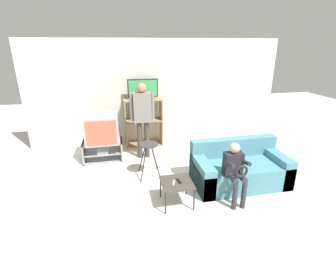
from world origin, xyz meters
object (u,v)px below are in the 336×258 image
Objects in this scene: remote_control_white at (174,183)px; remote_control_black at (179,181)px; tv_stand at (103,151)px; television_flat at (143,89)px; snack_table at (177,184)px; television_main at (102,128)px; couch at (239,169)px; person_seated_child at (235,168)px; person_standing_adult at (142,114)px; folding_stool at (149,150)px; media_shelf at (144,122)px.

remote_control_black is at bearing 40.20° from remote_control_white.
television_flat is (1.00, 0.69, 1.21)m from tv_stand.
remote_control_white is (-0.05, -0.02, 0.05)m from snack_table.
television_main is 0.41× the size of couch.
tv_stand is 0.85× the size of person_seated_child.
snack_table is at bearing -57.33° from television_main.
tv_stand is at bearing 177.57° from person_standing_adult.
folding_stool is (0.89, -0.90, -0.19)m from television_main.
snack_table is at bearing -84.65° from media_shelf.
television_flat is at bearing 124.61° from couch.
tv_stand is at bearing -145.19° from media_shelf.
folding_stool is 1.05m from remote_control_white.
person_standing_adult is 1.70× the size of person_seated_child.
media_shelf is 0.85m from person_standing_adult.
television_main reaches higher than tv_stand.
person_seated_child is (0.93, -0.09, 0.23)m from snack_table.
person_standing_adult is at bearing 100.19° from snack_table.
folding_stool is (0.92, -0.89, 0.33)m from tv_stand.
person_seated_child is at bearing -42.37° from tv_stand.
television_main is at bearing 113.31° from remote_control_black.
folding_stool is 0.68× the size of person_seated_child.
remote_control_black reaches higher than snack_table.
folding_stool is 1.72m from couch.
person_seated_child reaches higher than remote_control_black.
television_flat is 0.73× the size of person_seated_child.
tv_stand reaches higher than remote_control_black.
media_shelf is 2.67m from couch.
remote_control_black is at bearing -70.22° from folding_stool.
television_flat is 3.03m from person_seated_child.
television_flat reaches higher than remote_control_black.
tv_stand is 1.70× the size of snack_table.
couch is 0.67m from person_seated_child.
television_flat is (0.98, 0.69, 0.68)m from television_main.
person_seated_child is (0.99, -0.07, 0.18)m from remote_control_white.
folding_stool is (-0.09, -1.59, -0.88)m from television_flat.
person_standing_adult is at bearing 91.07° from remote_control_black.
folding_stool is at bearing 159.57° from couch.
folding_stool is at bearing -45.20° from television_main.
person_seated_child reaches higher than folding_stool.
television_main is (0.02, 0.01, 0.53)m from tv_stand.
person_standing_adult is (-0.10, -0.73, -0.39)m from television_flat.
person_standing_adult reaches higher than remote_control_black.
folding_stool reaches higher than remote_control_white.
tv_stand is 5.85× the size of remote_control_black.
media_shelf is 8.34× the size of remote_control_black.
couch is (1.52, -2.18, -0.33)m from media_shelf.
folding_stool is at bearing -88.90° from person_standing_adult.
person_seated_child is at bearing -66.21° from media_shelf.
media_shelf is 2.58m from remote_control_black.
person_seated_child is at bearing -5.77° from snack_table.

